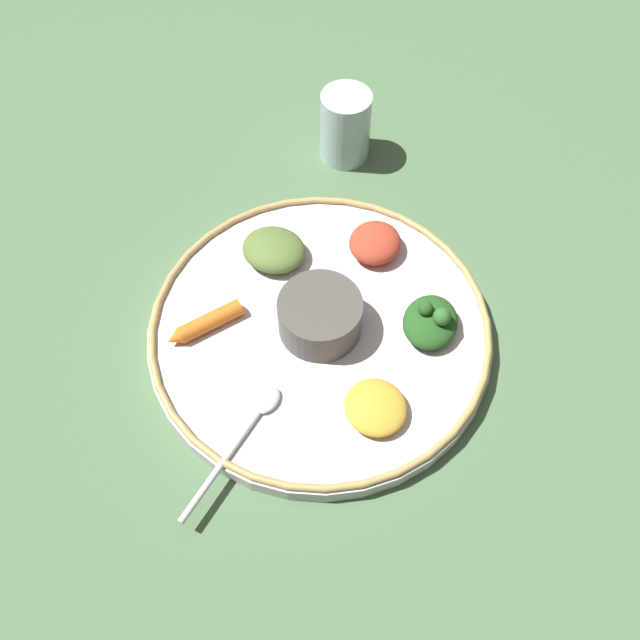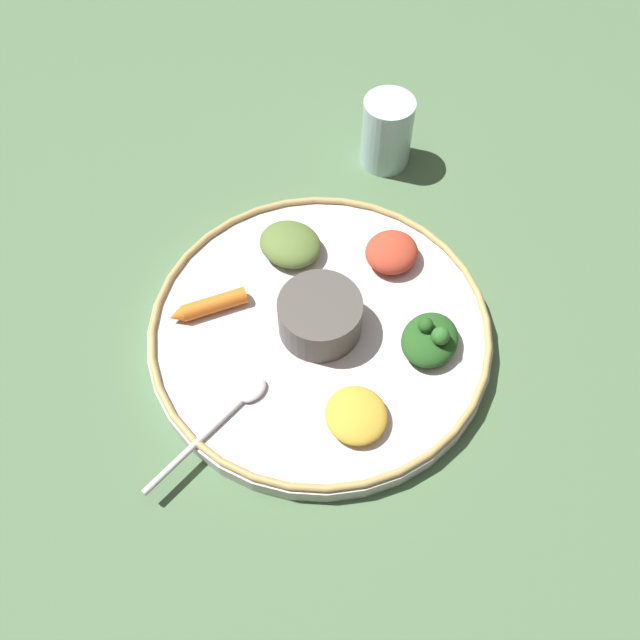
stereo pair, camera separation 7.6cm
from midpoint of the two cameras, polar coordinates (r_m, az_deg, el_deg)
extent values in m
plane|color=#4C6B47|center=(0.79, -2.74, -1.63)|extent=(2.40, 2.40, 0.00)
cylinder|color=silver|center=(0.78, -2.77, -1.23)|extent=(0.38, 0.38, 0.02)
torus|color=tan|center=(0.77, -2.82, -0.70)|extent=(0.38, 0.38, 0.01)
cylinder|color=#4C4742|center=(0.76, -2.88, 0.11)|extent=(0.09, 0.09, 0.05)
cylinder|color=#99471E|center=(0.74, -2.95, 0.95)|extent=(0.08, 0.08, 0.01)
ellipsoid|color=silver|center=(0.73, -7.33, -6.70)|extent=(0.04, 0.04, 0.01)
cylinder|color=silver|center=(0.71, -11.19, -11.79)|extent=(0.11, 0.08, 0.01)
ellipsoid|color=#23511E|center=(0.77, 6.17, -0.40)|extent=(0.09, 0.08, 0.03)
sphere|color=#2D6628|center=(0.75, 7.04, 0.04)|extent=(0.02, 0.02, 0.02)
sphere|color=#23511E|center=(0.75, 5.75, 0.50)|extent=(0.02, 0.02, 0.02)
cylinder|color=orange|center=(0.78, -11.65, -0.30)|extent=(0.05, 0.07, 0.02)
cone|color=orange|center=(0.78, -14.55, -1.73)|extent=(0.02, 0.02, 0.02)
ellipsoid|color=#567033|center=(0.82, -6.44, 5.50)|extent=(0.09, 0.10, 0.03)
ellipsoid|color=gold|center=(0.72, 1.51, -7.37)|extent=(0.09, 0.09, 0.02)
ellipsoid|color=#B73D28|center=(0.82, 1.86, 6.10)|extent=(0.09, 0.09, 0.03)
cylinder|color=silver|center=(0.94, -0.31, 15.33)|extent=(0.07, 0.07, 0.10)
cylinder|color=tan|center=(0.96, -0.31, 13.91)|extent=(0.06, 0.06, 0.03)
camera|label=1|loc=(0.04, -92.87, -4.51)|focal=39.36mm
camera|label=2|loc=(0.04, 87.13, 4.51)|focal=39.36mm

